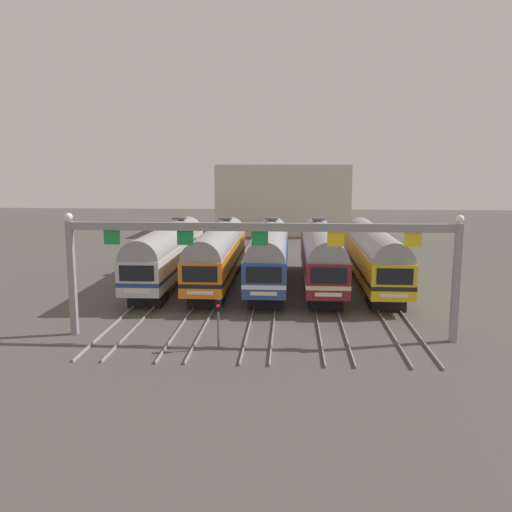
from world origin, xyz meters
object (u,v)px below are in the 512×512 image
object	(u,v)px
commuter_train_silver	(168,252)
commuter_train_yellow	(373,254)
commuter_train_blue	(269,253)
catenary_gantry	(260,245)
yard_signal_mast	(218,314)
commuter_train_orange	(218,252)
commuter_train_maroon	(321,253)

from	to	relation	value
commuter_train_silver	commuter_train_yellow	distance (m)	16.43
commuter_train_blue	catenary_gantry	world-z (taller)	catenary_gantry
catenary_gantry	yard_signal_mast	xyz separation A→B (m)	(-2.05, -2.06, -3.34)
commuter_train_orange	commuter_train_silver	bearing A→B (deg)	180.00
commuter_train_yellow	catenary_gantry	distance (m)	16.01
commuter_train_yellow	catenary_gantry	world-z (taller)	catenary_gantry
commuter_train_yellow	commuter_train_blue	bearing A→B (deg)	179.97
commuter_train_orange	commuter_train_blue	size ratio (longest dim) A/B	1.00
commuter_train_maroon	commuter_train_orange	bearing A→B (deg)	180.00
commuter_train_maroon	yard_signal_mast	distance (m)	16.76
commuter_train_silver	commuter_train_orange	size ratio (longest dim) A/B	1.00
commuter_train_blue	yard_signal_mast	distance (m)	15.72
commuter_train_silver	yard_signal_mast	world-z (taller)	commuter_train_silver
commuter_train_maroon	commuter_train_yellow	bearing A→B (deg)	-0.06
commuter_train_maroon	catenary_gantry	world-z (taller)	catenary_gantry
commuter_train_orange	commuter_train_yellow	size ratio (longest dim) A/B	1.00
commuter_train_blue	yard_signal_mast	xyz separation A→B (m)	(-2.05, -15.56, -0.78)
commuter_train_orange	commuter_train_yellow	world-z (taller)	commuter_train_orange
commuter_train_silver	commuter_train_blue	bearing A→B (deg)	0.00
commuter_train_maroon	commuter_train_silver	bearing A→B (deg)	180.00
commuter_train_silver	commuter_train_orange	xyz separation A→B (m)	(4.11, 0.00, 0.00)
commuter_train_silver	yard_signal_mast	distance (m)	16.76
commuter_train_orange	commuter_train_yellow	distance (m)	12.33
commuter_train_blue	catenary_gantry	size ratio (longest dim) A/B	0.83
catenary_gantry	yard_signal_mast	distance (m)	4.43
commuter_train_silver	catenary_gantry	bearing A→B (deg)	-58.67
commuter_train_orange	commuter_train_blue	xyz separation A→B (m)	(4.11, 0.00, 0.00)
commuter_train_orange	commuter_train_blue	bearing A→B (deg)	0.00
commuter_train_orange	catenary_gantry	xyz separation A→B (m)	(4.11, -13.50, 2.56)
commuter_train_silver	catenary_gantry	world-z (taller)	catenary_gantry
yard_signal_mast	catenary_gantry	bearing A→B (deg)	45.11
commuter_train_blue	commuter_train_maroon	distance (m)	4.11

